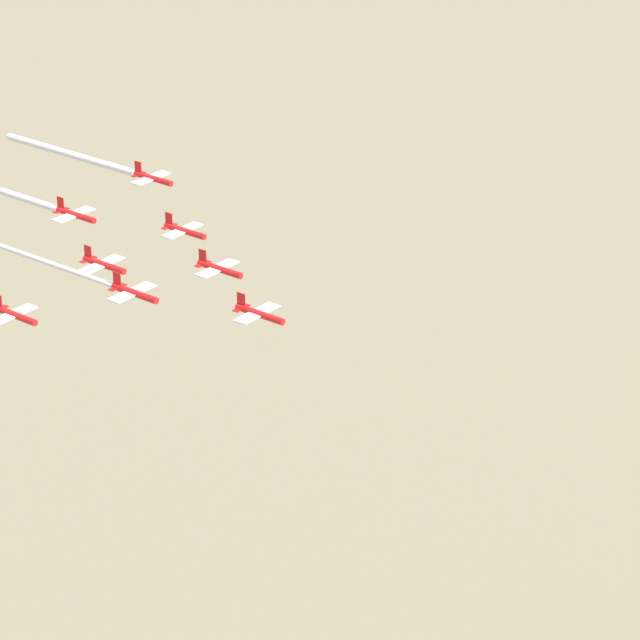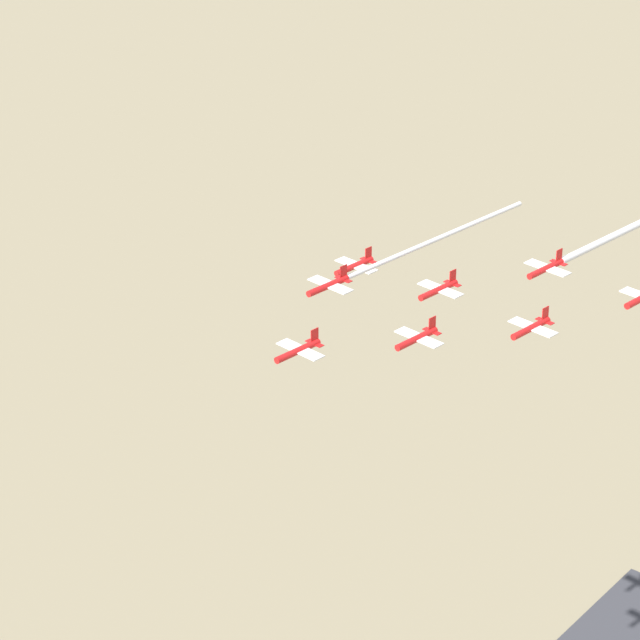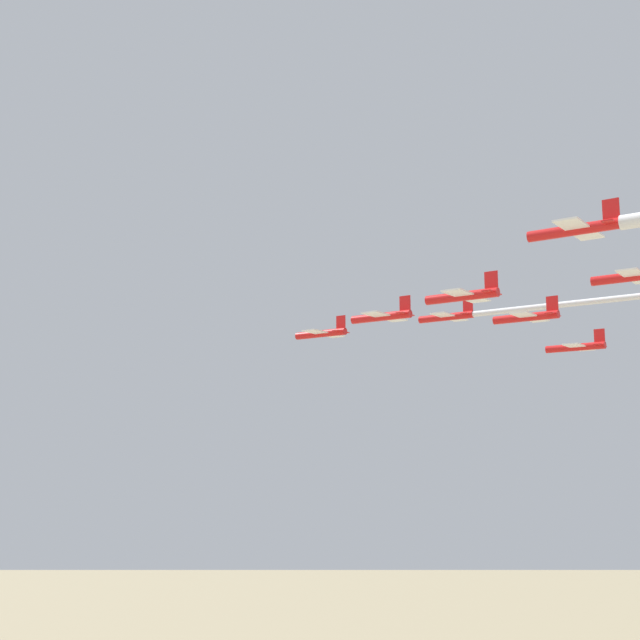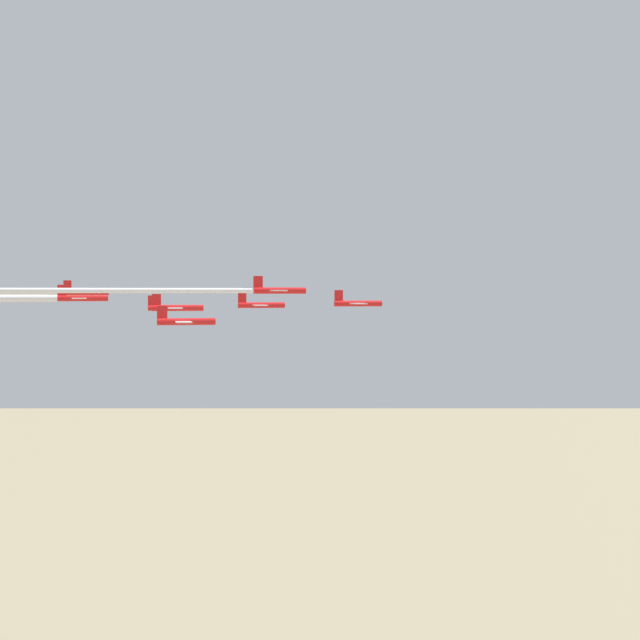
{
  "view_description": "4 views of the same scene",
  "coord_description": "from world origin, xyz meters",
  "px_view_note": "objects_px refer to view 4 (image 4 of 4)",
  "views": [
    {
      "loc": [
        130.85,
        -136.51,
        220.45
      ],
      "look_at": [
        -32.56,
        -35.02,
        128.24
      ],
      "focal_mm": 85.0,
      "sensor_mm": 36.0,
      "label": 1
    },
    {
      "loc": [
        40.39,
        135.08,
        229.02
      ],
      "look_at": [
        -42.56,
        -43.72,
        131.69
      ],
      "focal_mm": 85.0,
      "sensor_mm": 36.0,
      "label": 2
    },
    {
      "loc": [
        -141.87,
        31.25,
        108.95
      ],
      "look_at": [
        -35.23,
        -43.46,
        131.18
      ],
      "focal_mm": 50.0,
      "sensor_mm": 36.0,
      "label": 3
    },
    {
      "loc": [
        -24.54,
        -195.73,
        130.54
      ],
      "look_at": [
        -45.14,
        -38.31,
        125.58
      ],
      "focal_mm": 50.0,
      "sensor_mm": 36.0,
      "label": 4
    }
  ],
  "objects_px": {
    "jet_0": "(356,303)",
    "jet_6": "(84,292)",
    "jet_7": "(81,298)",
    "jet_3": "(169,308)",
    "jet_5": "(184,321)",
    "jet_1": "(260,305)",
    "jet_2": "(278,290)",
    "jet_4": "(176,308)"
  },
  "relations": [
    {
      "from": "jet_0",
      "to": "jet_5",
      "type": "xyz_separation_m",
      "value": [
        -22.72,
        -27.93,
        -2.34
      ]
    },
    {
      "from": "jet_7",
      "to": "jet_4",
      "type": "bearing_deg",
      "value": 59.53
    },
    {
      "from": "jet_5",
      "to": "jet_2",
      "type": "bearing_deg",
      "value": 120.47
    },
    {
      "from": "jet_1",
      "to": "jet_3",
      "type": "relative_size",
      "value": 1.0
    },
    {
      "from": "jet_3",
      "to": "jet_7",
      "type": "relative_size",
      "value": 1.0
    },
    {
      "from": "jet_5",
      "to": "jet_3",
      "type": "bearing_deg",
      "value": -180.0
    },
    {
      "from": "jet_3",
      "to": "jet_6",
      "type": "xyz_separation_m",
      "value": [
        -17.73,
        3.14,
        2.87
      ]
    },
    {
      "from": "jet_3",
      "to": "jet_7",
      "type": "bearing_deg",
      "value": -59.53
    },
    {
      "from": "jet_3",
      "to": "jet_7",
      "type": "height_order",
      "value": "jet_7"
    },
    {
      "from": "jet_0",
      "to": "jet_2",
      "type": "xyz_separation_m",
      "value": [
        -11.36,
        -13.97,
        2.22
      ]
    },
    {
      "from": "jet_1",
      "to": "jet_2",
      "type": "xyz_separation_m",
      "value": [
        6.37,
        -17.11,
        2.59
      ]
    },
    {
      "from": "jet_0",
      "to": "jet_7",
      "type": "relative_size",
      "value": 1.0
    },
    {
      "from": "jet_7",
      "to": "jet_6",
      "type": "bearing_deg",
      "value": 180.0
    },
    {
      "from": "jet_3",
      "to": "jet_4",
      "type": "relative_size",
      "value": 1.0
    },
    {
      "from": "jet_0",
      "to": "jet_4",
      "type": "relative_size",
      "value": 1.0
    },
    {
      "from": "jet_3",
      "to": "jet_2",
      "type": "bearing_deg",
      "value": 29.54
    },
    {
      "from": "jet_4",
      "to": "jet_7",
      "type": "height_order",
      "value": "jet_7"
    },
    {
      "from": "jet_6",
      "to": "jet_7",
      "type": "relative_size",
      "value": 1.0
    },
    {
      "from": "jet_3",
      "to": "jet_4",
      "type": "height_order",
      "value": "jet_4"
    },
    {
      "from": "jet_2",
      "to": "jet_4",
      "type": "bearing_deg",
      "value": -120.47
    },
    {
      "from": "jet_2",
      "to": "jet_7",
      "type": "bearing_deg",
      "value": -120.47
    },
    {
      "from": "jet_4",
      "to": "jet_6",
      "type": "relative_size",
      "value": 1.0
    },
    {
      "from": "jet_2",
      "to": "jet_4",
      "type": "height_order",
      "value": "jet_2"
    },
    {
      "from": "jet_0",
      "to": "jet_1",
      "type": "xyz_separation_m",
      "value": [
        -17.73,
        3.14,
        -0.37
      ]
    },
    {
      "from": "jet_2",
      "to": "jet_6",
      "type": "xyz_separation_m",
      "value": [
        -41.82,
        23.4,
        -0.31
      ]
    },
    {
      "from": "jet_5",
      "to": "jet_6",
      "type": "xyz_separation_m",
      "value": [
        -30.46,
        37.37,
        4.25
      ]
    },
    {
      "from": "jet_1",
      "to": "jet_7",
      "type": "xyz_separation_m",
      "value": [
        -29.09,
        -10.82,
        1.28
      ]
    },
    {
      "from": "jet_7",
      "to": "jet_1",
      "type": "bearing_deg",
      "value": 90.0
    },
    {
      "from": "jet_5",
      "to": "jet_0",
      "type": "bearing_deg",
      "value": 120.47
    },
    {
      "from": "jet_5",
      "to": "jet_6",
      "type": "distance_m",
      "value": 48.39
    },
    {
      "from": "jet_1",
      "to": "jet_6",
      "type": "xyz_separation_m",
      "value": [
        -35.45,
        6.29,
        2.28
      ]
    },
    {
      "from": "jet_1",
      "to": "jet_0",
      "type": "bearing_deg",
      "value": 59.53
    },
    {
      "from": "jet_7",
      "to": "jet_5",
      "type": "bearing_deg",
      "value": 29.54
    },
    {
      "from": "jet_0",
      "to": "jet_6",
      "type": "xyz_separation_m",
      "value": [
        -53.18,
        9.43,
        1.91
      ]
    },
    {
      "from": "jet_1",
      "to": "jet_4",
      "type": "distance_m",
      "value": 18.01
    },
    {
      "from": "jet_2",
      "to": "jet_3",
      "type": "xyz_separation_m",
      "value": [
        -24.09,
        20.25,
        -3.18
      ]
    },
    {
      "from": "jet_2",
      "to": "jet_7",
      "type": "relative_size",
      "value": 1.0
    },
    {
      "from": "jet_2",
      "to": "jet_5",
      "type": "distance_m",
      "value": 18.57
    },
    {
      "from": "jet_3",
      "to": "jet_5",
      "type": "height_order",
      "value": "jet_3"
    },
    {
      "from": "jet_4",
      "to": "jet_0",
      "type": "bearing_deg",
      "value": 90.0
    },
    {
      "from": "jet_0",
      "to": "jet_1",
      "type": "bearing_deg",
      "value": -120.47
    },
    {
      "from": "jet_0",
      "to": "jet_4",
      "type": "height_order",
      "value": "jet_0"
    }
  ]
}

